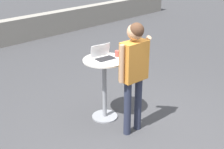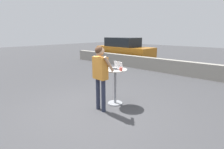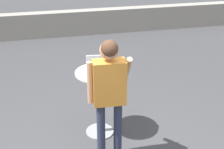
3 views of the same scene
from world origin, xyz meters
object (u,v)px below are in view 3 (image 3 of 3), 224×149
object	(u,v)px
coffee_mug	(116,69)
standing_person	(109,87)
cafe_table	(99,94)
laptop	(99,68)

from	to	relation	value
coffee_mug	standing_person	world-z (taller)	standing_person
cafe_table	laptop	xyz separation A→B (m)	(0.01, 0.02, 0.40)
cafe_table	coffee_mug	bearing A→B (deg)	-11.26
coffee_mug	cafe_table	bearing A→B (deg)	168.74
coffee_mug	standing_person	xyz separation A→B (m)	(-0.23, -0.55, 0.02)
coffee_mug	standing_person	size ratio (longest dim) A/B	0.07
laptop	coffee_mug	xyz separation A→B (m)	(0.24, -0.07, 0.00)
coffee_mug	standing_person	distance (m)	0.60
laptop	standing_person	xyz separation A→B (m)	(0.01, -0.62, 0.02)
laptop	standing_person	world-z (taller)	standing_person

